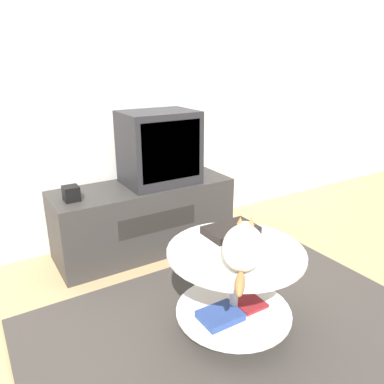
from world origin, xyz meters
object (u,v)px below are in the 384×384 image
tv (159,148)px  dvd_box (231,230)px  cat (244,245)px  speaker (71,194)px

tv → dvd_box: bearing=-92.9°
dvd_box → cat: bearing=-115.1°
tv → dvd_box: size_ratio=1.87×
speaker → dvd_box: size_ratio=0.35×
tv → dvd_box: (-0.05, -0.92, -0.27)m
dvd_box → cat: (-0.12, -0.25, 0.05)m
speaker → dvd_box: speaker is taller
speaker → dvd_box: 1.07m
speaker → dvd_box: bearing=-55.1°
tv → cat: size_ratio=1.09×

